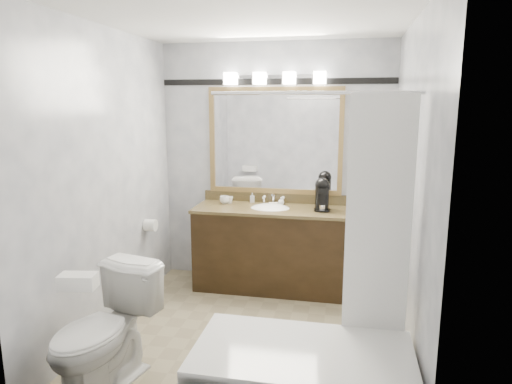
% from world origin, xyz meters
% --- Properties ---
extents(room, '(2.42, 2.62, 2.52)m').
position_xyz_m(room, '(0.00, 0.00, 1.25)').
color(room, gray).
rests_on(room, ground).
extents(vanity, '(1.53, 0.58, 0.97)m').
position_xyz_m(vanity, '(0.00, 1.02, 0.44)').
color(vanity, black).
rests_on(vanity, ground).
extents(mirror, '(1.40, 0.04, 1.10)m').
position_xyz_m(mirror, '(0.00, 1.28, 1.50)').
color(mirror, '#9E7D47').
rests_on(mirror, room).
extents(vanity_light_bar, '(1.02, 0.14, 0.12)m').
position_xyz_m(vanity_light_bar, '(0.00, 1.23, 2.13)').
color(vanity_light_bar, silver).
rests_on(vanity_light_bar, room).
extents(accent_stripe, '(2.40, 0.01, 0.06)m').
position_xyz_m(accent_stripe, '(0.00, 1.29, 2.10)').
color(accent_stripe, black).
rests_on(accent_stripe, room).
extents(bathtub, '(1.30, 0.75, 1.96)m').
position_xyz_m(bathtub, '(0.55, -0.90, 0.28)').
color(bathtub, white).
rests_on(bathtub, ground).
extents(tp_roll, '(0.11, 0.12, 0.12)m').
position_xyz_m(tp_roll, '(-1.14, 0.66, 0.70)').
color(tp_roll, white).
rests_on(tp_roll, room).
extents(toilet, '(0.62, 0.88, 0.81)m').
position_xyz_m(toilet, '(-0.79, -0.89, 0.41)').
color(toilet, white).
rests_on(toilet, ground).
extents(tissue_box, '(0.23, 0.15, 0.09)m').
position_xyz_m(tissue_box, '(-0.79, -1.12, 0.86)').
color(tissue_box, white).
rests_on(tissue_box, toilet).
extents(coffee_maker, '(0.16, 0.21, 0.32)m').
position_xyz_m(coffee_maker, '(0.51, 1.03, 1.01)').
color(coffee_maker, black).
rests_on(coffee_maker, vanity).
extents(cup_left, '(0.13, 0.13, 0.08)m').
position_xyz_m(cup_left, '(-0.50, 1.12, 0.89)').
color(cup_left, white).
rests_on(cup_left, vanity).
extents(cup_right, '(0.09, 0.09, 0.07)m').
position_xyz_m(cup_right, '(-0.46, 1.14, 0.89)').
color(cup_right, white).
rests_on(cup_right, vanity).
extents(soap_bottle_a, '(0.06, 0.06, 0.10)m').
position_xyz_m(soap_bottle_a, '(-0.23, 1.23, 0.90)').
color(soap_bottle_a, white).
rests_on(soap_bottle_a, vanity).
extents(soap_bottle_b, '(0.07, 0.07, 0.08)m').
position_xyz_m(soap_bottle_b, '(0.09, 1.17, 0.89)').
color(soap_bottle_b, white).
rests_on(soap_bottle_b, vanity).
extents(soap_bar, '(0.10, 0.07, 0.03)m').
position_xyz_m(soap_bar, '(0.01, 1.13, 0.86)').
color(soap_bar, beige).
rests_on(soap_bar, vanity).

